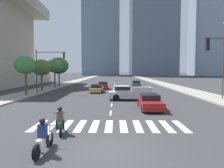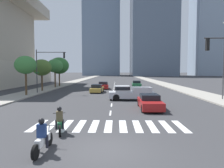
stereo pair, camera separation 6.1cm
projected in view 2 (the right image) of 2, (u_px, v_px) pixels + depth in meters
name	position (u px, v px, depth m)	size (l,w,h in m)	color
ground_plane	(105.00, 150.00, 9.13)	(800.00, 800.00, 0.00)	#333335
sidewalk_east	(182.00, 89.00, 38.78)	(4.00, 260.00, 0.15)	gray
sidewalk_west	(47.00, 89.00, 39.33)	(4.00, 260.00, 0.15)	gray
crosswalk_near	(109.00, 126.00, 13.06)	(9.45, 2.93, 0.01)	silver
lane_divider_center	(114.00, 88.00, 40.99)	(0.14, 50.00, 0.01)	silver
motorcycle_lead	(60.00, 122.00, 11.58)	(0.87, 2.02, 1.49)	black
motorcycle_third	(43.00, 139.00, 8.79)	(0.70, 2.17, 1.49)	black
pickup_truck	(129.00, 93.00, 24.77)	(5.38, 2.13, 1.67)	#B7BABF
sedan_red_0	(103.00, 86.00, 39.81)	(2.23, 4.75, 1.36)	maroon
sedan_gold_1	(97.00, 89.00, 33.38)	(1.97, 4.59, 1.29)	#B28E38
sedan_red_2	(150.00, 102.00, 18.87)	(1.91, 4.70, 1.31)	maroon
sedan_green_3	(136.00, 84.00, 45.22)	(2.01, 4.68, 1.29)	#1E6038
traffic_signal_far	(47.00, 63.00, 31.18)	(4.73, 0.28, 6.47)	#333335
street_lamp_east	(224.00, 56.00, 24.20)	(0.50, 0.24, 8.92)	#3F3F42
street_tree_nearest	(26.00, 65.00, 28.33)	(2.90, 2.90, 5.33)	#4C3823
street_tree_second	(42.00, 68.00, 34.47)	(3.17, 3.17, 5.20)	#4C3823
street_tree_third	(55.00, 66.00, 41.85)	(3.21, 3.21, 5.66)	#4C3823
street_tree_fourth	(59.00, 66.00, 44.96)	(4.16, 4.16, 6.18)	#4C3823
office_tower_left_skyline	(102.00, 7.00, 155.24)	(26.61, 23.76, 103.16)	slate
office_tower_center_skyline	(153.00, 7.00, 142.03)	(29.58, 29.64, 105.13)	slate
office_tower_right_skyline	(213.00, 0.00, 149.13)	(27.16, 21.76, 109.54)	#8C9EB2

